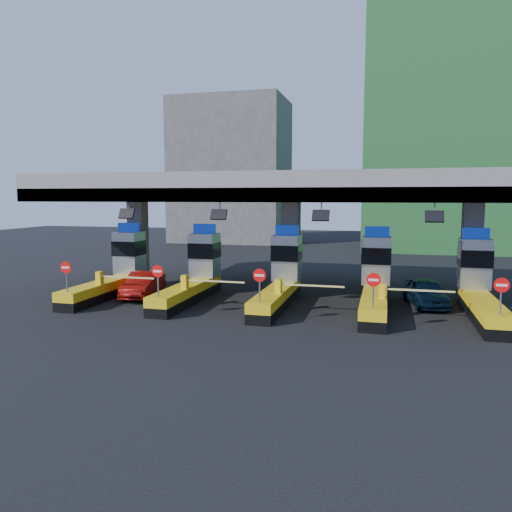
# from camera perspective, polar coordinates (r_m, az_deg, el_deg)

# --- Properties ---
(ground) EXTENTS (120.00, 120.00, 0.00)m
(ground) POSITION_cam_1_polar(r_m,az_deg,el_deg) (27.29, 2.79, -5.41)
(ground) COLOR black
(ground) RESTS_ON ground
(toll_canopy) EXTENTS (28.00, 12.09, 7.00)m
(toll_canopy) POSITION_cam_1_polar(r_m,az_deg,el_deg) (29.50, 4.01, 7.49)
(toll_canopy) COLOR slate
(toll_canopy) RESTS_ON ground
(toll_lane_far_left) EXTENTS (4.43, 8.00, 4.16)m
(toll_lane_far_left) POSITION_cam_1_polar(r_m,az_deg,el_deg) (30.88, -15.57, -1.59)
(toll_lane_far_left) COLOR black
(toll_lane_far_left) RESTS_ON ground
(toll_lane_left) EXTENTS (4.43, 8.00, 4.16)m
(toll_lane_left) POSITION_cam_1_polar(r_m,az_deg,el_deg) (28.71, -6.90, -2.01)
(toll_lane_left) COLOR black
(toll_lane_left) RESTS_ON ground
(toll_lane_center) EXTENTS (4.43, 8.00, 4.16)m
(toll_lane_center) POSITION_cam_1_polar(r_m,az_deg,el_deg) (27.30, 2.93, -2.42)
(toll_lane_center) COLOR black
(toll_lane_center) RESTS_ON ground
(toll_lane_right) EXTENTS (4.43, 8.00, 4.16)m
(toll_lane_right) POSITION_cam_1_polar(r_m,az_deg,el_deg) (26.76, 13.48, -2.79)
(toll_lane_right) COLOR black
(toll_lane_right) RESTS_ON ground
(toll_lane_far_right) EXTENTS (4.43, 8.00, 4.16)m
(toll_lane_far_right) POSITION_cam_1_polar(r_m,az_deg,el_deg) (27.15, 24.11, -3.06)
(toll_lane_far_right) COLOR black
(toll_lane_far_right) RESTS_ON ground
(bg_building_scaffold) EXTENTS (18.00, 12.00, 28.00)m
(bg_building_scaffold) POSITION_cam_1_polar(r_m,az_deg,el_deg) (59.07, 21.50, 14.35)
(bg_building_scaffold) COLOR #1E5926
(bg_building_scaffold) RESTS_ON ground
(bg_building_concrete) EXTENTS (14.00, 10.00, 18.00)m
(bg_building_concrete) POSITION_cam_1_polar(r_m,az_deg,el_deg) (65.16, -2.85, 9.63)
(bg_building_concrete) COLOR #4C4C49
(bg_building_concrete) RESTS_ON ground
(van) EXTENTS (2.55, 4.51, 1.45)m
(van) POSITION_cam_1_polar(r_m,az_deg,el_deg) (28.03, 18.82, -3.94)
(van) COLOR black
(van) RESTS_ON ground
(red_car) EXTENTS (2.22, 4.53, 1.43)m
(red_car) POSITION_cam_1_polar(r_m,az_deg,el_deg) (29.66, -12.77, -3.18)
(red_car) COLOR maroon
(red_car) RESTS_ON ground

